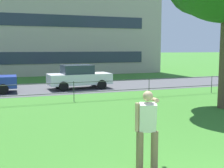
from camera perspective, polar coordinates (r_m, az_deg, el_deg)
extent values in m
cube|color=#4C4C51|center=(19.68, -10.90, -0.76)|extent=(80.00, 6.19, 0.01)
cylinder|color=#333833|center=(14.45, -7.42, -1.48)|extent=(0.04, 0.04, 1.00)
cylinder|color=#333833|center=(15.88, 7.21, -0.72)|extent=(0.04, 0.04, 1.00)
cylinder|color=#333833|center=(18.15, 18.80, -0.07)|extent=(0.04, 0.04, 1.00)
cylinder|color=#333833|center=(14.46, -7.42, -1.68)|extent=(32.94, 0.03, 0.03)
cylinder|color=#333833|center=(14.39, -7.45, 0.29)|extent=(32.94, 0.03, 0.03)
cylinder|color=#846B4C|center=(6.57, 5.41, -12.64)|extent=(0.16, 0.16, 0.83)
cylinder|color=#846B4C|center=(6.61, 8.24, -12.55)|extent=(0.16, 0.16, 0.83)
cube|color=silver|center=(6.38, 6.93, -6.44)|extent=(0.45, 0.43, 0.65)
sphere|color=tan|center=(6.29, 6.99, -2.34)|extent=(0.22, 0.22, 0.22)
cylinder|color=tan|center=(6.64, 8.33, -3.06)|extent=(0.30, 0.62, 0.16)
cylinder|color=tan|center=(6.35, 4.90, -6.45)|extent=(0.09, 0.09, 0.62)
cylinder|color=black|center=(19.30, -20.32, -0.33)|extent=(0.60, 0.21, 0.60)
cylinder|color=black|center=(17.70, -20.41, -0.96)|extent=(0.60, 0.21, 0.60)
cube|color=silver|center=(19.09, -6.35, 1.01)|extent=(4.05, 1.83, 0.68)
cube|color=#2D3847|center=(18.99, -6.81, 2.85)|extent=(1.95, 1.58, 0.56)
cylinder|color=black|center=(20.26, -3.60, 0.42)|extent=(0.61, 0.22, 0.60)
cylinder|color=black|center=(18.75, -2.01, -0.10)|extent=(0.61, 0.22, 0.60)
cylinder|color=black|center=(19.61, -10.48, 0.10)|extent=(0.61, 0.22, 0.60)
cylinder|color=black|center=(18.04, -9.41, -0.47)|extent=(0.61, 0.22, 0.60)
cube|color=#ADA393|center=(35.82, -18.37, 13.45)|extent=(28.77, 15.61, 13.71)
cube|color=#283342|center=(27.76, -17.34, 4.82)|extent=(24.16, 0.06, 1.10)
cube|color=#283342|center=(27.86, -17.60, 11.88)|extent=(24.16, 0.06, 1.10)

